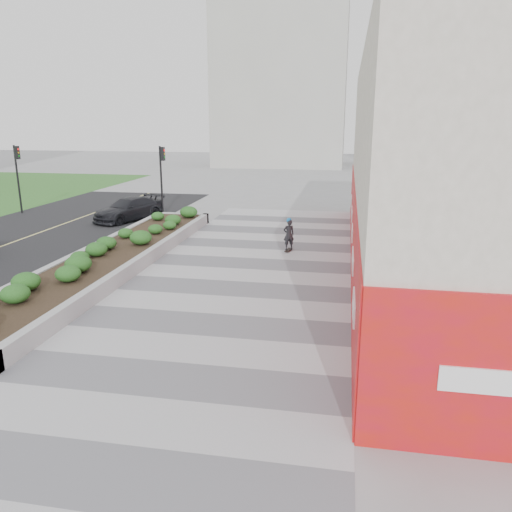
# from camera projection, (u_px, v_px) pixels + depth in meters

# --- Properties ---
(ground) EXTENTS (160.00, 160.00, 0.00)m
(ground) POSITION_uv_depth(u_px,v_px,m) (192.00, 352.00, 12.55)
(ground) COLOR gray
(ground) RESTS_ON ground
(walkway) EXTENTS (8.00, 36.00, 0.01)m
(walkway) POSITION_uv_depth(u_px,v_px,m) (221.00, 309.00, 15.40)
(walkway) COLOR #A8A8AD
(walkway) RESTS_ON ground
(building) EXTENTS (6.04, 24.08, 8.00)m
(building) POSITION_uv_depth(u_px,v_px,m) (437.00, 166.00, 18.83)
(building) COLOR #BBB1A0
(building) RESTS_ON ground
(planter) EXTENTS (3.00, 18.00, 0.90)m
(planter) POSITION_uv_depth(u_px,v_px,m) (112.00, 255.00, 20.04)
(planter) COLOR #9E9EA0
(planter) RESTS_ON ground
(traffic_signal_near) EXTENTS (0.33, 0.28, 4.20)m
(traffic_signal_near) POSITION_uv_depth(u_px,v_px,m) (162.00, 171.00, 29.69)
(traffic_signal_near) COLOR black
(traffic_signal_near) RESTS_ON ground
(traffic_signal_far) EXTENTS (0.33, 0.28, 4.20)m
(traffic_signal_far) POSITION_uv_depth(u_px,v_px,m) (18.00, 169.00, 30.80)
(traffic_signal_far) COLOR black
(traffic_signal_far) RESTS_ON ground
(distant_bldg_north_l) EXTENTS (16.00, 12.00, 20.00)m
(distant_bldg_north_l) POSITION_uv_depth(u_px,v_px,m) (282.00, 85.00, 63.01)
(distant_bldg_north_l) COLOR #ADAAA3
(distant_bldg_north_l) RESTS_ON ground
(distant_bldg_north_r) EXTENTS (14.00, 10.00, 24.00)m
(distant_bldg_north_r) POSITION_uv_depth(u_px,v_px,m) (442.00, 69.00, 63.79)
(distant_bldg_north_r) COLOR #ADAAA3
(distant_bldg_north_r) RESTS_ON ground
(manhole_cover) EXTENTS (0.44, 0.44, 0.01)m
(manhole_cover) POSITION_uv_depth(u_px,v_px,m) (237.00, 310.00, 15.32)
(manhole_cover) COLOR #595654
(manhole_cover) RESTS_ON ground
(skateboarder) EXTENTS (0.59, 0.74, 1.52)m
(skateboarder) POSITION_uv_depth(u_px,v_px,m) (289.00, 234.00, 22.10)
(skateboarder) COLOR beige
(skateboarder) RESTS_ON ground
(car_dark) EXTENTS (3.50, 4.85, 1.30)m
(car_dark) POSITION_uv_depth(u_px,v_px,m) (129.00, 209.00, 29.08)
(car_dark) COLOR black
(car_dark) RESTS_ON ground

